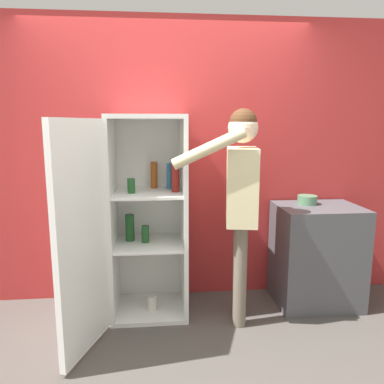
# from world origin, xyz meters

# --- Properties ---
(ground_plane) EXTENTS (12.00, 12.00, 0.00)m
(ground_plane) POSITION_xyz_m (0.00, 0.00, 0.00)
(ground_plane) COLOR #4C4742
(wall_back) EXTENTS (7.00, 0.06, 2.55)m
(wall_back) POSITION_xyz_m (0.00, 0.98, 1.27)
(wall_back) COLOR #B72D2D
(wall_back) RESTS_ON ground_plane
(refrigerator) EXTENTS (0.88, 1.17, 1.69)m
(refrigerator) POSITION_xyz_m (-0.30, 0.56, 0.85)
(refrigerator) COLOR white
(refrigerator) RESTS_ON ground_plane
(person) EXTENTS (0.72, 0.55, 1.74)m
(person) POSITION_xyz_m (0.54, 0.40, 1.12)
(person) COLOR #726656
(person) RESTS_ON ground_plane
(counter) EXTENTS (0.72, 0.57, 0.91)m
(counter) POSITION_xyz_m (1.31, 0.65, 0.45)
(counter) COLOR #4C4C51
(counter) RESTS_ON ground_plane
(bowl) EXTENTS (0.17, 0.17, 0.08)m
(bowl) POSITION_xyz_m (1.23, 0.74, 0.94)
(bowl) COLOR #517F5B
(bowl) RESTS_ON counter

